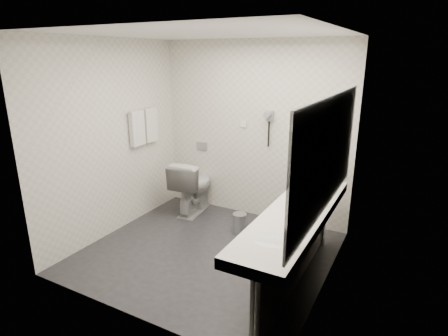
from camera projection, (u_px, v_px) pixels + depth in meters
The scene contains 32 objects.
floor at pixel (207, 252), 4.46m from camera, with size 2.80×2.80×0.00m, color #232327.
ceiling at pixel (204, 33), 3.72m from camera, with size 2.80×2.80×0.00m, color silver.
wall_back at pixel (253, 132), 5.18m from camera, with size 2.80×2.80×0.00m, color silver.
wall_front at pixel (124, 188), 3.00m from camera, with size 2.80×2.80×0.00m, color silver.
wall_left at pixel (113, 139), 4.72m from camera, with size 2.60×2.60×0.00m, color silver.
wall_right at pixel (333, 170), 3.45m from camera, with size 2.60×2.60×0.00m, color silver.
vanity_counter at pixel (296, 216), 3.54m from camera, with size 0.55×2.20×0.10m, color white.
vanity_panel at pixel (296, 256), 3.66m from camera, with size 0.03×2.15×0.75m, color gray.
vanity_post_near at pixel (257, 320), 2.77m from camera, with size 0.06×0.06×0.75m, color silver.
vanity_post_far at pixel (324, 218), 4.52m from camera, with size 0.06×0.06×0.75m, color silver.
mirror at pixel (328, 155), 3.23m from camera, with size 0.02×2.20×1.05m, color #B2BCC6.
basin_near at pixel (271, 242), 2.99m from camera, with size 0.40×0.31×0.05m, color white.
basin_far at pixel (314, 192), 4.08m from camera, with size 0.40×0.31×0.05m, color white.
faucet_near at pixel (295, 237), 2.87m from camera, with size 0.04×0.04×0.15m, color silver.
faucet_far at pixel (332, 187), 3.96m from camera, with size 0.04×0.04×0.15m, color silver.
soap_bottle_a at pixel (311, 205), 3.56m from camera, with size 0.05×0.05×0.10m, color beige.
soap_bottle_b at pixel (307, 202), 3.66m from camera, with size 0.07×0.07×0.08m, color beige.
soap_bottle_c at pixel (306, 213), 3.34m from camera, with size 0.05×0.05×0.14m, color beige.
glass_left at pixel (323, 200), 3.66m from camera, with size 0.06×0.06×0.11m, color silver.
glass_right at pixel (320, 195), 3.80m from camera, with size 0.06×0.06×0.11m, color silver.
toilet at pixel (193, 186), 5.50m from camera, with size 0.46×0.81×0.82m, color white.
flush_plate at pixel (202, 146), 5.64m from camera, with size 0.18×0.02×0.12m, color #B2B5BA.
pedal_bin at pixel (239, 224), 4.91m from camera, with size 0.18×0.18×0.26m, color #B2B5BA.
bin_lid at pixel (240, 214), 4.87m from camera, with size 0.18×0.18×0.01m, color #B2B5BA.
towel_rail at pixel (142, 111), 5.08m from camera, with size 0.02×0.02×0.62m, color silver.
towel_near at pixel (137, 128), 5.02m from camera, with size 0.07×0.24×0.48m, color silver.
towel_far at pixel (150, 125), 5.25m from camera, with size 0.07×0.24×0.48m, color silver.
dryer_cradle at pixel (270, 116), 4.97m from camera, with size 0.10×0.04×0.14m, color gray.
dryer_barrel at pixel (268, 114), 4.90m from camera, with size 0.08×0.08×0.14m, color gray.
dryer_cord at pixel (269, 134), 5.03m from camera, with size 0.02×0.02×0.35m, color black.
switch_plate_a at pixel (243, 124), 5.21m from camera, with size 0.09×0.02×0.09m, color white.
switch_plate_b at pixel (291, 129), 4.89m from camera, with size 0.09×0.02×0.09m, color white.
Camera 1 is at (2.06, -3.39, 2.29)m, focal length 29.48 mm.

